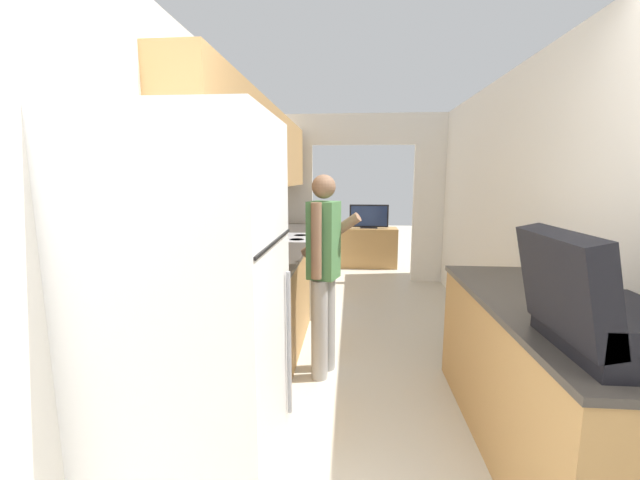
{
  "coord_description": "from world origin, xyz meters",
  "views": [
    {
      "loc": [
        -0.15,
        -0.95,
        1.58
      ],
      "look_at": [
        -0.47,
        2.96,
        0.95
      ],
      "focal_mm": 22.0,
      "sensor_mm": 36.0,
      "label": 1
    }
  ],
  "objects_px": {
    "refrigerator": "(193,331)",
    "person": "(324,271)",
    "range_oven": "(289,273)",
    "tv_cabinet": "(368,247)",
    "television": "(369,217)",
    "suitcase": "(598,313)"
  },
  "relations": [
    {
      "from": "suitcase",
      "to": "person",
      "type": "bearing_deg",
      "value": 130.61
    },
    {
      "from": "range_oven",
      "to": "television",
      "type": "bearing_deg",
      "value": 65.96
    },
    {
      "from": "television",
      "to": "person",
      "type": "bearing_deg",
      "value": -97.56
    },
    {
      "from": "tv_cabinet",
      "to": "television",
      "type": "relative_size",
      "value": 1.48
    },
    {
      "from": "refrigerator",
      "to": "person",
      "type": "distance_m",
      "value": 1.49
    },
    {
      "from": "person",
      "to": "suitcase",
      "type": "distance_m",
      "value": 1.85
    },
    {
      "from": "suitcase",
      "to": "tv_cabinet",
      "type": "xyz_separation_m",
      "value": [
        -0.69,
        5.3,
        -0.7
      ]
    },
    {
      "from": "refrigerator",
      "to": "person",
      "type": "height_order",
      "value": "refrigerator"
    },
    {
      "from": "range_oven",
      "to": "person",
      "type": "distance_m",
      "value": 1.66
    },
    {
      "from": "refrigerator",
      "to": "suitcase",
      "type": "relative_size",
      "value": 3.21
    },
    {
      "from": "suitcase",
      "to": "tv_cabinet",
      "type": "relative_size",
      "value": 0.57
    },
    {
      "from": "suitcase",
      "to": "tv_cabinet",
      "type": "bearing_deg",
      "value": 97.41
    },
    {
      "from": "person",
      "to": "tv_cabinet",
      "type": "distance_m",
      "value": 3.96
    },
    {
      "from": "suitcase",
      "to": "tv_cabinet",
      "type": "height_order",
      "value": "suitcase"
    },
    {
      "from": "range_oven",
      "to": "tv_cabinet",
      "type": "bearing_deg",
      "value": 66.34
    },
    {
      "from": "range_oven",
      "to": "person",
      "type": "bearing_deg",
      "value": -70.82
    },
    {
      "from": "range_oven",
      "to": "television",
      "type": "xyz_separation_m",
      "value": [
        1.04,
        2.33,
        0.45
      ]
    },
    {
      "from": "refrigerator",
      "to": "tv_cabinet",
      "type": "bearing_deg",
      "value": 79.51
    },
    {
      "from": "refrigerator",
      "to": "television",
      "type": "distance_m",
      "value": 5.35
    },
    {
      "from": "refrigerator",
      "to": "tv_cabinet",
      "type": "xyz_separation_m",
      "value": [
        0.98,
        5.31,
        -0.57
      ]
    },
    {
      "from": "refrigerator",
      "to": "person",
      "type": "xyz_separation_m",
      "value": [
        0.47,
        1.41,
        -0.06
      ]
    },
    {
      "from": "person",
      "to": "tv_cabinet",
      "type": "relative_size",
      "value": 1.61
    }
  ]
}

